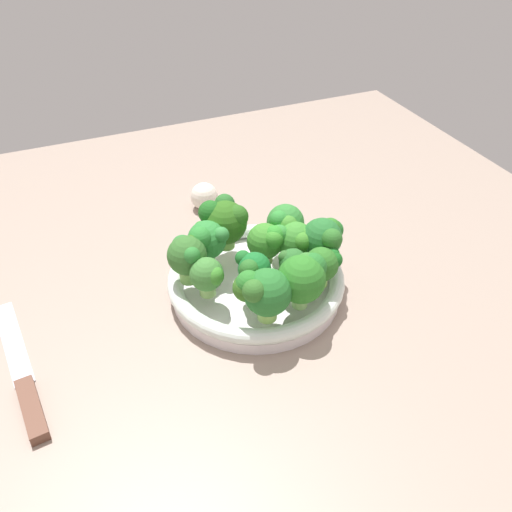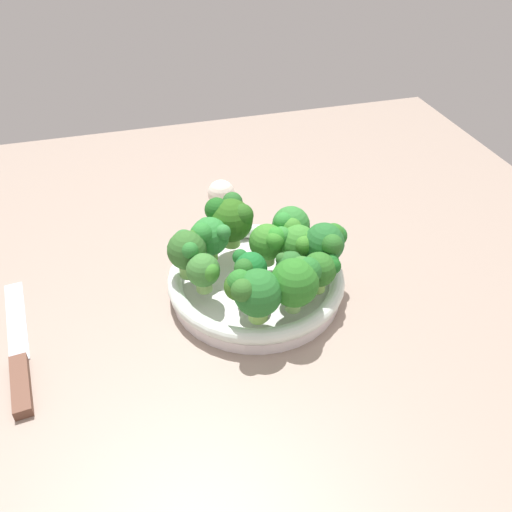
# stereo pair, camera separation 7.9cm
# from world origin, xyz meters

# --- Properties ---
(ground_plane) EXTENTS (1.30, 1.30, 0.03)m
(ground_plane) POSITION_xyz_m (0.00, 0.00, -0.01)
(ground_plane) COLOR gray
(bowl) EXTENTS (0.27, 0.27, 0.04)m
(bowl) POSITION_xyz_m (0.01, -0.02, 0.02)
(bowl) COLOR white
(bowl) RESTS_ON ground_plane
(broccoli_floret_0) EXTENTS (0.07, 0.07, 0.08)m
(broccoli_floret_0) POSITION_xyz_m (-0.08, 0.01, 0.09)
(broccoli_floret_0) COLOR #97D361
(broccoli_floret_0) RESTS_ON bowl
(broccoli_floret_1) EXTENTS (0.05, 0.05, 0.06)m
(broccoli_floret_1) POSITION_xyz_m (-0.01, 0.06, 0.08)
(broccoli_floret_1) COLOR #84B15C
(broccoli_floret_1) RESTS_ON bowl
(broccoli_floret_2) EXTENTS (0.08, 0.07, 0.08)m
(broccoli_floret_2) POSITION_xyz_m (0.09, 0.00, 0.09)
(broccoli_floret_2) COLOR #8AC158
(broccoli_floret_2) RESTS_ON bowl
(broccoli_floret_3) EXTENTS (0.07, 0.07, 0.08)m
(broccoli_floret_3) POSITION_xyz_m (-0.08, -0.05, 0.09)
(broccoli_floret_3) COLOR #92C870
(broccoli_floret_3) RESTS_ON bowl
(broccoli_floret_4) EXTENTS (0.06, 0.06, 0.07)m
(broccoli_floret_4) POSITION_xyz_m (0.06, 0.04, 0.08)
(broccoli_floret_4) COLOR #7FC150
(broccoli_floret_4) RESTS_ON bowl
(broccoli_floret_5) EXTENTS (0.04, 0.04, 0.06)m
(broccoli_floret_5) POSITION_xyz_m (-0.04, -0.05, 0.08)
(broccoli_floret_5) COLOR #8CCF62
(broccoli_floret_5) RESTS_ON bowl
(broccoli_floret_6) EXTENTS (0.05, 0.05, 0.06)m
(broccoli_floret_6) POSITION_xyz_m (-0.03, 0.01, 0.08)
(broccoli_floret_6) COLOR #8DCC62
(broccoli_floret_6) RESTS_ON bowl
(broccoli_floret_7) EXTENTS (0.07, 0.07, 0.08)m
(broccoli_floret_7) POSITION_xyz_m (-0.01, -0.12, 0.09)
(broccoli_floret_7) COLOR #85C657
(broccoli_floret_7) RESTS_ON bowl
(broccoli_floret_8) EXTENTS (0.06, 0.06, 0.07)m
(broccoli_floret_8) POSITION_xyz_m (0.03, -0.04, 0.08)
(broccoli_floret_8) COLOR #8FC269
(broccoli_floret_8) RESTS_ON bowl
(broccoli_floret_9) EXTENTS (0.07, 0.06, 0.07)m
(broccoli_floret_9) POSITION_xyz_m (0.05, -0.08, 0.08)
(broccoli_floret_9) COLOR #82CE62
(broccoli_floret_9) RESTS_ON bowl
(broccoli_floret_10) EXTENTS (0.06, 0.06, 0.07)m
(broccoli_floret_10) POSITION_xyz_m (0.03, 0.08, 0.09)
(broccoli_floret_10) COLOR #79BF58
(broccoli_floret_10) RESTS_ON bowl
(broccoli_floret_11) EXTENTS (0.05, 0.06, 0.06)m
(broccoli_floret_11) POSITION_xyz_m (-0.05, -0.09, 0.08)
(broccoli_floret_11) COLOR #99D361
(broccoli_floret_11) RESTS_ON bowl
(broccoli_floret_12) EXTENTS (0.06, 0.06, 0.07)m
(broccoli_floret_12) POSITION_xyz_m (0.01, -0.08, 0.08)
(broccoli_floret_12) COLOR #94CC65
(broccoli_floret_12) RESTS_ON bowl
(knife) EXTENTS (0.27, 0.05, 0.01)m
(knife) POSITION_xyz_m (-0.04, 0.32, 0.01)
(knife) COLOR silver
(knife) RESTS_ON ground_plane
(garlic_bulb) EXTENTS (0.05, 0.05, 0.05)m
(garlic_bulb) POSITION_xyz_m (0.27, -0.02, 0.03)
(garlic_bulb) COLOR silver
(garlic_bulb) RESTS_ON ground_plane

